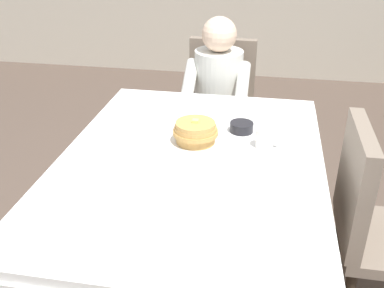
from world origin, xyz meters
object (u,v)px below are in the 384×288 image
chair_diner (220,102)px  knife_right_of_plate (238,151)px  fork_left_of_plate (153,143)px  dining_table_main (190,177)px  diner_person (217,90)px  syrup_pitcher (137,124)px  plate_breakfast (195,144)px  cup_coffee (265,138)px  bowl_butter (242,127)px  breakfast_stack (196,132)px  chair_right_side (373,219)px  spoon_near_edge (173,188)px

chair_diner → knife_right_of_plate: size_ratio=4.65×
chair_diner → fork_left_of_plate: (-0.18, -1.07, 0.21)m
dining_table_main → diner_person: size_ratio=1.36×
dining_table_main → syrup_pitcher: syrup_pitcher is taller
plate_breakfast → dining_table_main: bearing=-90.1°
diner_person → cup_coffee: size_ratio=9.91×
plate_breakfast → fork_left_of_plate: plate_breakfast is taller
bowl_butter → diner_person: bearing=105.9°
diner_person → breakfast_stack: 0.90m
cup_coffee → syrup_pitcher: 0.60m
dining_table_main → chair_diner: size_ratio=1.64×
chair_diner → fork_left_of_plate: size_ratio=5.17×
cup_coffee → chair_right_side: bearing=-18.7°
breakfast_stack → cup_coffee: breakfast_stack is taller
syrup_pitcher → spoon_near_edge: bearing=-58.9°
dining_table_main → cup_coffee: (0.30, 0.16, 0.13)m
plate_breakfast → fork_left_of_plate: 0.19m
diner_person → spoon_near_edge: 1.25m
bowl_butter → knife_right_of_plate: size_ratio=0.55×
cup_coffee → knife_right_of_plate: bearing=-152.7°
dining_table_main → knife_right_of_plate: knife_right_of_plate is taller
cup_coffee → plate_breakfast: bearing=-172.9°
chair_right_side → fork_left_of_plate: 0.99m
fork_left_of_plate → spoon_near_edge: (0.17, -0.34, 0.00)m
knife_right_of_plate → bowl_butter: bearing=-2.4°
diner_person → cup_coffee: (0.32, -0.86, 0.11)m
fork_left_of_plate → spoon_near_edge: bearing=-153.4°
diner_person → syrup_pitcher: size_ratio=14.00×
knife_right_of_plate → syrup_pitcher: bearing=74.0°
chair_right_side → dining_table_main: bearing=-90.0°
chair_diner → bowl_butter: 0.92m
plate_breakfast → syrup_pitcher: 0.31m
chair_right_side → cup_coffee: 0.56m
fork_left_of_plate → knife_right_of_plate: size_ratio=0.90×
chair_diner → spoon_near_edge: size_ratio=6.20×
plate_breakfast → cup_coffee: cup_coffee is taller
plate_breakfast → breakfast_stack: breakfast_stack is taller
dining_table_main → bowl_butter: bowl_butter is taller
diner_person → breakfast_stack: bearing=90.9°
chair_diner → chair_right_side: 1.41m
bowl_butter → cup_coffee: bearing=-51.3°
dining_table_main → bowl_butter: 0.37m
dining_table_main → chair_diner: bearing=90.7°
chair_right_side → plate_breakfast: chair_right_side is taller
chair_right_side → knife_right_of_plate: size_ratio=4.65×
diner_person → plate_breakfast: diner_person is taller
cup_coffee → spoon_near_edge: size_ratio=0.75×
spoon_near_edge → chair_diner: bearing=99.5°
cup_coffee → dining_table_main: bearing=-152.3°
syrup_pitcher → fork_left_of_plate: syrup_pitcher is taller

